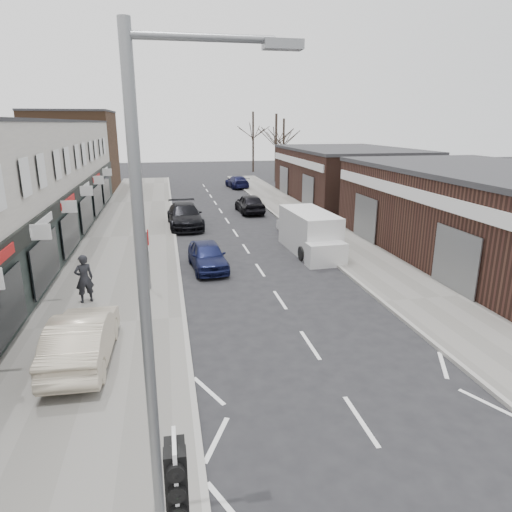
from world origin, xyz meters
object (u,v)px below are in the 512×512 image
parked_car_right_c (237,182)px  pedestrian (84,279)px  traffic_light (177,494)px  parked_car_right_b (250,203)px  parked_car_right_a (294,227)px  parked_car_left_a (208,256)px  warning_sign (148,242)px  white_van (310,233)px  parked_car_left_b (185,216)px  sedan_on_pavement (82,338)px  street_lamp (157,298)px

parked_car_right_c → pedestrian: bearing=65.4°
traffic_light → parked_car_right_b: traffic_light is taller
parked_car_right_b → parked_car_right_c: parked_car_right_b is taller
parked_car_right_a → parked_car_left_a: bearing=43.0°
warning_sign → pedestrian: 2.90m
traffic_light → parked_car_left_a: size_ratio=0.77×
white_van → parked_car_left_a: size_ratio=1.47×
parked_car_left_a → parked_car_right_b: 14.78m
parked_car_right_b → parked_car_left_b: bearing=36.3°
traffic_light → parked_car_right_c: size_ratio=0.67×
parked_car_left_a → parked_car_right_a: 8.22m
pedestrian → parked_car_left_a: (5.16, 3.69, -0.41)m
parked_car_right_a → parked_car_right_c: 23.11m
sedan_on_pavement → pedestrian: size_ratio=2.34×
parked_car_right_b → sedan_on_pavement: bearing=65.5°
warning_sign → parked_car_right_c: warning_sign is taller
warning_sign → parked_car_left_a: 4.09m
parked_car_left_b → parked_car_right_b: (5.33, 4.26, -0.04)m
pedestrian → parked_car_right_b: pedestrian is taller
parked_car_right_a → parked_car_right_c: size_ratio=0.84×
street_lamp → parked_car_right_c: 45.14m
white_van → parked_car_left_b: size_ratio=1.07×
parked_car_right_a → parked_car_right_c: (0.00, 23.11, 0.03)m
parked_car_right_c → parked_car_left_b: bearing=65.1°
sedan_on_pavement → parked_car_right_b: size_ratio=1.02×
warning_sign → parked_car_right_c: (8.66, 31.44, -1.53)m
parked_car_right_b → warning_sign: bearing=63.9°
pedestrian → parked_car_right_a: pedestrian is taller
warning_sign → parked_car_left_a: size_ratio=0.67×
sedan_on_pavement → parked_car_left_b: bearing=-100.4°
warning_sign → traffic_light: bearing=-86.9°
street_lamp → parked_car_right_a: 22.95m
parked_car_left_b → parked_car_right_b: 6.83m
traffic_light → parked_car_right_a: size_ratio=0.80×
warning_sign → parked_car_right_b: (7.36, 16.71, -1.44)m
street_lamp → parked_car_right_b: (6.73, 29.51, -3.86)m
warning_sign → sedan_on_pavement: warning_sign is taller
sedan_on_pavement → warning_sign: bearing=-105.7°
warning_sign → parked_car_left_a: warning_sign is taller
street_lamp → parked_car_left_a: 16.12m
sedan_on_pavement → pedestrian: pedestrian is taller
street_lamp → warning_sign: bearing=92.8°
warning_sign → parked_car_left_a: bearing=45.4°
white_van → parked_car_left_a: (-5.89, -1.99, -0.39)m
street_lamp → parked_car_right_a: (8.03, 21.13, -3.98)m
pedestrian → parked_car_right_b: size_ratio=0.43×
sedan_on_pavement → white_van: bearing=-133.0°
street_lamp → parked_car_left_b: size_ratio=1.45×
street_lamp → parked_car_right_c: street_lamp is taller
warning_sign → white_van: bearing=28.7°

